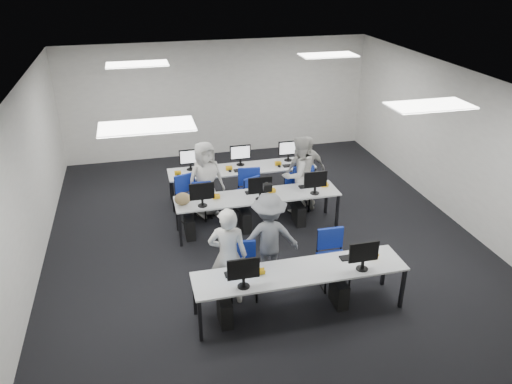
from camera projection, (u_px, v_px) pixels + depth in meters
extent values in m
plane|color=black|center=(260.00, 233.00, 9.77)|extent=(9.00, 9.00, 0.00)
plane|color=white|center=(261.00, 81.00, 8.47)|extent=(9.00, 9.00, 0.00)
cube|color=silver|center=(218.00, 99.00, 13.06)|extent=(8.00, 0.02, 3.00)
cube|color=silver|center=(367.00, 322.00, 5.19)|extent=(8.00, 0.02, 3.00)
cube|color=silver|center=(27.00, 184.00, 8.26)|extent=(0.02, 9.00, 3.00)
cube|color=silver|center=(454.00, 144.00, 9.98)|extent=(0.02, 9.00, 3.00)
cube|color=white|center=(147.00, 126.00, 6.30)|extent=(1.20, 0.60, 0.02)
cube|color=white|center=(430.00, 105.00, 7.16)|extent=(1.20, 0.60, 0.02)
cube|color=white|center=(137.00, 64.00, 9.80)|extent=(1.20, 0.60, 0.02)
cube|color=white|center=(328.00, 55.00, 10.66)|extent=(1.20, 0.60, 0.02)
cube|color=silver|center=(300.00, 271.00, 7.36)|extent=(3.20, 0.70, 0.03)
cube|color=black|center=(200.00, 321.00, 6.93)|extent=(0.05, 0.05, 0.70)
cube|color=black|center=(195.00, 295.00, 7.45)|extent=(0.05, 0.05, 0.70)
cube|color=black|center=(402.00, 288.00, 7.59)|extent=(0.05, 0.05, 0.70)
cube|color=black|center=(384.00, 267.00, 8.12)|extent=(0.05, 0.05, 0.70)
cube|color=silver|center=(258.00, 196.00, 9.64)|extent=(3.20, 0.70, 0.03)
cube|color=black|center=(180.00, 230.00, 9.20)|extent=(0.05, 0.05, 0.70)
cube|color=black|center=(177.00, 215.00, 9.72)|extent=(0.05, 0.05, 0.70)
cube|color=black|center=(337.00, 211.00, 9.87)|extent=(0.05, 0.05, 0.70)
cube|color=black|center=(326.00, 198.00, 10.39)|extent=(0.05, 0.05, 0.70)
cube|color=silver|center=(242.00, 169.00, 10.86)|extent=(3.20, 0.70, 0.03)
cube|color=black|center=(173.00, 197.00, 10.42)|extent=(0.05, 0.05, 0.70)
cube|color=black|center=(171.00, 185.00, 10.95)|extent=(0.05, 0.05, 0.70)
cube|color=black|center=(313.00, 182.00, 11.09)|extent=(0.05, 0.05, 0.70)
cube|color=black|center=(305.00, 172.00, 11.62)|extent=(0.05, 0.05, 0.70)
cube|color=#0D4BAC|center=(243.00, 269.00, 6.88)|extent=(0.46, 0.04, 0.32)
cube|color=black|center=(239.00, 273.00, 7.28)|extent=(0.42, 0.14, 0.02)
ellipsoid|color=black|center=(259.00, 270.00, 7.34)|extent=(0.07, 0.10, 0.04)
cube|color=black|center=(225.00, 311.00, 7.34)|extent=(0.18, 0.40, 0.42)
cube|color=white|center=(364.00, 252.00, 7.26)|extent=(0.46, 0.04, 0.32)
cube|color=black|center=(353.00, 257.00, 7.67)|extent=(0.42, 0.14, 0.02)
ellipsoid|color=black|center=(371.00, 254.00, 7.73)|extent=(0.07, 0.10, 0.04)
cube|color=black|center=(339.00, 293.00, 7.72)|extent=(0.18, 0.40, 0.42)
cube|color=white|center=(202.00, 191.00, 9.11)|extent=(0.46, 0.04, 0.32)
cube|color=black|center=(200.00, 198.00, 9.51)|extent=(0.42, 0.14, 0.02)
ellipsoid|color=black|center=(216.00, 196.00, 9.57)|extent=(0.07, 0.10, 0.04)
cube|color=black|center=(190.00, 227.00, 9.57)|extent=(0.18, 0.40, 0.42)
cube|color=white|center=(260.00, 185.00, 9.34)|extent=(0.46, 0.04, 0.32)
cube|color=black|center=(256.00, 192.00, 9.75)|extent=(0.42, 0.14, 0.02)
ellipsoid|color=black|center=(271.00, 190.00, 9.81)|extent=(0.07, 0.10, 0.04)
cube|color=black|center=(245.00, 220.00, 9.80)|extent=(0.18, 0.40, 0.42)
cube|color=white|center=(315.00, 179.00, 9.58)|extent=(0.46, 0.04, 0.32)
cube|color=black|center=(309.00, 186.00, 9.99)|extent=(0.42, 0.14, 0.02)
ellipsoid|color=black|center=(323.00, 184.00, 10.05)|extent=(0.07, 0.10, 0.04)
cube|color=black|center=(299.00, 214.00, 10.04)|extent=(0.18, 0.40, 0.42)
cube|color=white|center=(190.00, 157.00, 10.65)|extent=(0.46, 0.04, 0.32)
cube|color=black|center=(193.00, 175.00, 10.49)|extent=(0.42, 0.14, 0.02)
ellipsoid|color=black|center=(178.00, 176.00, 10.42)|extent=(0.07, 0.10, 0.04)
cube|color=black|center=(205.00, 193.00, 10.90)|extent=(0.18, 0.40, 0.42)
cube|color=white|center=(240.00, 152.00, 10.88)|extent=(0.46, 0.04, 0.32)
cube|color=black|center=(244.00, 170.00, 10.73)|extent=(0.42, 0.14, 0.02)
ellipsoid|color=black|center=(230.00, 171.00, 10.66)|extent=(0.07, 0.10, 0.04)
cube|color=black|center=(253.00, 188.00, 11.14)|extent=(0.18, 0.40, 0.42)
cube|color=white|center=(288.00, 148.00, 11.12)|extent=(0.46, 0.04, 0.32)
cube|color=black|center=(292.00, 165.00, 10.97)|extent=(0.42, 0.14, 0.02)
ellipsoid|color=black|center=(279.00, 166.00, 10.90)|extent=(0.07, 0.10, 0.04)
cube|color=black|center=(300.00, 183.00, 11.37)|extent=(0.18, 0.40, 0.42)
cube|color=navy|center=(243.00, 271.00, 7.83)|extent=(0.50, 0.48, 0.06)
cube|color=navy|center=(243.00, 250.00, 7.90)|extent=(0.41, 0.12, 0.35)
cube|color=navy|center=(334.00, 259.00, 8.09)|extent=(0.46, 0.44, 0.06)
cube|color=navy|center=(330.00, 238.00, 8.15)|extent=(0.44, 0.06, 0.37)
cube|color=navy|center=(190.00, 199.00, 10.05)|extent=(0.58, 0.57, 0.06)
cube|color=navy|center=(185.00, 183.00, 10.09)|extent=(0.43, 0.19, 0.38)
cube|color=navy|center=(250.00, 193.00, 10.25)|extent=(0.53, 0.51, 0.06)
cube|color=navy|center=(249.00, 177.00, 10.32)|extent=(0.46, 0.11, 0.39)
cube|color=navy|center=(297.00, 193.00, 10.44)|extent=(0.50, 0.48, 0.05)
cube|color=navy|center=(292.00, 180.00, 10.48)|extent=(0.38, 0.16, 0.33)
cube|color=navy|center=(202.00, 196.00, 10.28)|extent=(0.45, 0.43, 0.06)
cube|color=navy|center=(201.00, 189.00, 10.01)|extent=(0.39, 0.09, 0.34)
cube|color=navy|center=(246.00, 192.00, 10.45)|extent=(0.53, 0.52, 0.06)
cube|color=navy|center=(252.00, 185.00, 10.21)|extent=(0.38, 0.19, 0.34)
cube|color=navy|center=(300.00, 183.00, 10.72)|extent=(0.49, 0.47, 0.06)
cube|color=navy|center=(303.00, 175.00, 10.41)|extent=(0.45, 0.07, 0.39)
ellipsoid|color=olive|center=(183.00, 199.00, 9.22)|extent=(0.31, 0.20, 0.25)
imported|color=beige|center=(228.00, 256.00, 7.55)|extent=(0.67, 0.52, 1.63)
imported|color=beige|center=(299.00, 175.00, 10.29)|extent=(0.98, 0.88, 1.65)
imported|color=beige|center=(206.00, 179.00, 10.17)|extent=(0.90, 0.72, 1.59)
imported|color=beige|center=(306.00, 171.00, 10.61)|extent=(0.95, 0.51, 1.54)
imported|color=slate|center=(269.00, 237.00, 8.13)|extent=(1.05, 0.67, 1.55)
cube|color=black|center=(268.00, 187.00, 7.93)|extent=(0.16, 0.19, 0.10)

